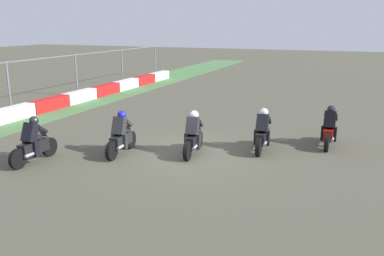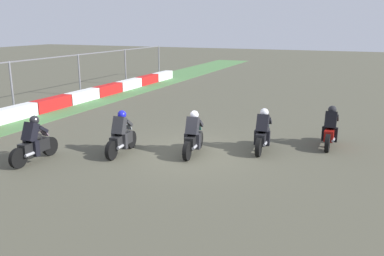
# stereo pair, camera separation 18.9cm
# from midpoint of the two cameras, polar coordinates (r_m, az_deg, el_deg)

# --- Properties ---
(ground_plane) EXTENTS (120.00, 120.00, 0.00)m
(ground_plane) POSITION_cam_midpoint_polar(r_m,az_deg,el_deg) (14.24, 0.41, -3.46)
(ground_plane) COLOR #4F4D3D
(rider_lane_a) EXTENTS (2.04, 0.54, 1.51)m
(rider_lane_a) POSITION_cam_midpoint_polar(r_m,az_deg,el_deg) (15.60, 19.17, -0.29)
(rider_lane_a) COLOR black
(rider_lane_a) RESTS_ON ground_plane
(rider_lane_b) EXTENTS (2.04, 0.55, 1.51)m
(rider_lane_b) POSITION_cam_midpoint_polar(r_m,az_deg,el_deg) (14.51, 10.28, -0.78)
(rider_lane_b) COLOR black
(rider_lane_b) RESTS_ON ground_plane
(rider_lane_c) EXTENTS (2.04, 0.57, 1.51)m
(rider_lane_c) POSITION_cam_midpoint_polar(r_m,az_deg,el_deg) (13.89, 0.58, -1.23)
(rider_lane_c) COLOR black
(rider_lane_c) RESTS_ON ground_plane
(rider_lane_d) EXTENTS (2.04, 0.55, 1.51)m
(rider_lane_d) POSITION_cam_midpoint_polar(r_m,az_deg,el_deg) (14.13, -9.54, -1.15)
(rider_lane_d) COLOR black
(rider_lane_d) RESTS_ON ground_plane
(rider_lane_e) EXTENTS (2.04, 0.54, 1.51)m
(rider_lane_e) POSITION_cam_midpoint_polar(r_m,az_deg,el_deg) (14.09, -20.97, -1.98)
(rider_lane_e) COLOR black
(rider_lane_e) RESTS_ON ground_plane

